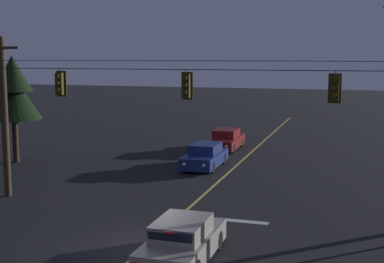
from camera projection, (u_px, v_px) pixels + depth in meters
The scene contains 11 objects.
ground_plane at pixel (144, 248), 18.22m from camera, with size 180.00×180.00×0.00m, color black.
lane_centre_stripe at pixel (220, 180), 28.19m from camera, with size 0.14×60.00×0.01m, color #D1C64C.
stop_bar_paint at pixel (226, 220), 21.39m from camera, with size 3.40×0.36×0.01m, color silver.
signal_span_assembly at pixel (185, 121), 21.98m from camera, with size 19.03×0.32×7.30m.
traffic_light_leftmost at pixel (60, 84), 23.42m from camera, with size 0.48×0.41×1.22m.
traffic_light_left_inner at pixel (186, 86), 21.74m from camera, with size 0.48×0.41×1.22m.
traffic_light_centre at pixel (335, 88), 20.05m from camera, with size 0.48×0.41×1.22m.
car_waiting_near_lane at pixel (182, 242), 16.97m from camera, with size 1.80×4.33×1.39m.
car_oncoming_lead at pixel (205, 156), 31.36m from camera, with size 1.80×4.42×1.39m.
car_oncoming_trailing at pixel (226, 140), 37.45m from camera, with size 1.80×4.42×1.39m.
tree_verge_near at pixel (13, 91), 32.29m from camera, with size 3.33×3.33×6.48m.
Camera 1 is at (6.70, -16.24, 6.46)m, focal length 50.52 mm.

